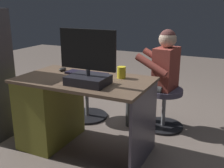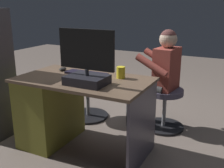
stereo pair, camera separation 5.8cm
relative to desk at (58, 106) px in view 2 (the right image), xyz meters
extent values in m
plane|color=#6D5F56|center=(-0.31, -0.42, -0.39)|extent=(10.00, 10.00, 0.00)
cube|color=brown|center=(-0.31, 0.00, 0.32)|extent=(1.23, 0.71, 0.03)
cube|color=olive|center=(0.10, 0.00, -0.04)|extent=(0.40, 0.66, 0.69)
cube|color=#4F4957|center=(-0.91, 0.00, -0.04)|extent=(0.02, 0.64, 0.69)
cube|color=black|center=(-0.44, 0.14, 0.37)|extent=(0.34, 0.26, 0.08)
cylinder|color=#333338|center=(-0.44, 0.14, 0.44)|extent=(0.04, 0.04, 0.06)
cube|color=black|center=(-0.44, 0.14, 0.63)|extent=(0.52, 0.02, 0.34)
cube|color=#19598C|center=(-0.44, 0.13, 0.63)|extent=(0.48, 0.00, 0.30)
cube|color=black|center=(-0.26, -0.14, 0.34)|extent=(0.42, 0.14, 0.02)
ellipsoid|color=black|center=(0.04, -0.16, 0.35)|extent=(0.06, 0.10, 0.04)
cylinder|color=yellow|center=(-0.62, -0.17, 0.39)|extent=(0.08, 0.08, 0.11)
cube|color=black|center=(-0.23, -0.02, 0.34)|extent=(0.10, 0.16, 0.02)
cylinder|color=black|center=(0.07, -0.68, -0.37)|extent=(0.50, 0.50, 0.03)
cylinder|color=gray|center=(0.07, -0.68, -0.17)|extent=(0.04, 0.04, 0.38)
cylinder|color=navy|center=(0.07, -0.68, 0.05)|extent=(0.42, 0.42, 0.06)
ellipsoid|color=tan|center=(0.07, -0.68, 0.17)|extent=(0.18, 0.15, 0.19)
sphere|color=tan|center=(0.07, -0.68, 0.32)|extent=(0.13, 0.13, 0.13)
sphere|color=beige|center=(0.07, -0.74, 0.31)|extent=(0.05, 0.05, 0.05)
sphere|color=tan|center=(0.02, -0.68, 0.37)|extent=(0.06, 0.06, 0.06)
sphere|color=tan|center=(0.12, -0.68, 0.37)|extent=(0.06, 0.06, 0.06)
cylinder|color=tan|center=(-0.02, -0.71, 0.21)|extent=(0.05, 0.14, 0.09)
cylinder|color=tan|center=(0.16, -0.71, 0.21)|extent=(0.05, 0.14, 0.09)
cylinder|color=tan|center=(0.02, -0.78, 0.11)|extent=(0.06, 0.11, 0.06)
cylinder|color=tan|center=(0.12, -0.78, 0.11)|extent=(0.06, 0.11, 0.06)
cylinder|color=black|center=(-0.87, -0.81, -0.37)|extent=(0.46, 0.46, 0.03)
cylinder|color=gray|center=(-0.87, -0.81, -0.17)|extent=(0.04, 0.04, 0.38)
cylinder|color=#504A60|center=(-0.87, -0.81, 0.05)|extent=(0.40, 0.40, 0.06)
cube|color=brown|center=(-0.87, -0.81, 0.31)|extent=(0.24, 0.34, 0.46)
sphere|color=tan|center=(-0.87, -0.81, 0.63)|extent=(0.19, 0.19, 0.19)
sphere|color=#552F2D|center=(-0.87, -0.81, 0.65)|extent=(0.17, 0.17, 0.17)
cylinder|color=brown|center=(-0.77, -0.59, 0.38)|extent=(0.37, 0.12, 0.22)
cylinder|color=brown|center=(-0.72, -0.98, 0.38)|extent=(0.37, 0.12, 0.22)
cylinder|color=#363738|center=(-0.70, -0.69, 0.10)|extent=(0.38, 0.16, 0.11)
cylinder|color=#363738|center=(-0.51, -0.67, -0.15)|extent=(0.10, 0.10, 0.47)
cylinder|color=#363738|center=(-0.67, -0.87, 0.10)|extent=(0.38, 0.16, 0.11)
cylinder|color=#363738|center=(-0.49, -0.84, -0.15)|extent=(0.10, 0.10, 0.47)
camera|label=1|loc=(-1.60, 2.07, 1.00)|focal=43.80mm
camera|label=2|loc=(-1.65, 2.05, 1.00)|focal=43.80mm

